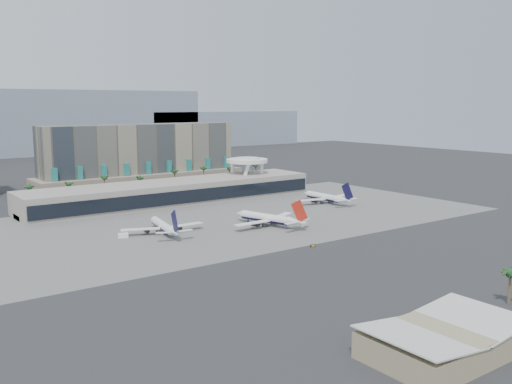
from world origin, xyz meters
TOP-DOWN VIEW (x-y plane):
  - ground at (0.00, 0.00)m, footprint 900.00×900.00m
  - apron_pad at (0.00, 55.00)m, footprint 260.00×130.00m
  - mountain_ridge at (27.88, 470.00)m, footprint 680.00×60.00m
  - hotel at (10.00, 174.41)m, footprint 140.00×30.00m
  - terminal at (0.00, 109.84)m, footprint 170.00×32.50m
  - saucer_structure at (55.00, 116.00)m, footprint 26.00×26.00m
  - palm_row at (7.00, 145.00)m, footprint 157.80×2.80m
  - hangar_left at (-45.00, -102.00)m, footprint 36.65×22.60m
  - airliner_left at (-40.69, 42.91)m, footprint 36.13×37.51m
  - airliner_centre at (5.29, 28.62)m, footprint 38.74×40.20m
  - airliner_right at (67.62, 57.13)m, footprint 38.49×39.59m
  - service_vehicle_a at (-58.15, 45.54)m, footprint 4.48×3.05m
  - service_vehicle_b at (17.11, 18.55)m, footprint 4.31×2.86m
  - taxiway_sign at (-4.16, -12.43)m, footprint 2.09×0.83m
  - near_palm_a at (-3.05, -92.98)m, footprint 6.00×6.00m

SIDE VIEW (x-z plane):
  - ground at x=0.00m, z-range 0.00..0.00m
  - apron_pad at x=0.00m, z-range 0.00..0.06m
  - taxiway_sign at x=-4.16m, z-range 0.00..0.95m
  - service_vehicle_a at x=-58.15m, z-range 0.00..2.00m
  - service_vehicle_b at x=17.11m, z-range 0.00..2.07m
  - hangar_left at x=-45.00m, z-range -0.58..6.98m
  - airliner_left at x=-40.69m, z-range -3.23..9.81m
  - airliner_right at x=67.62m, z-range -3.39..10.29m
  - airliner_centre at x=5.29m, z-range -3.51..10.65m
  - terminal at x=0.00m, z-range -0.73..13.77m
  - near_palm_a at x=-3.05m, z-range 2.40..12.81m
  - palm_row at x=7.00m, z-range 3.95..17.05m
  - hotel at x=10.00m, z-range -4.19..37.81m
  - saucer_structure at x=55.00m, z-range 7.51..29.40m
  - mountain_ridge at x=27.88m, z-range -5.11..64.89m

